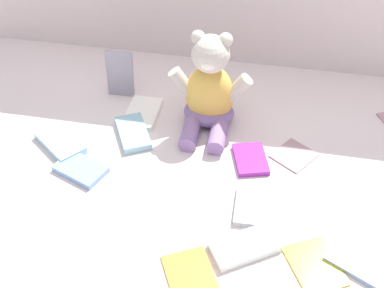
# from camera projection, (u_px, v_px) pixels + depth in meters

# --- Properties ---
(ground_plane) EXTENTS (3.20, 3.20, 0.00)m
(ground_plane) POSITION_uv_depth(u_px,v_px,m) (199.00, 147.00, 1.24)
(ground_plane) COLOR silver
(teddy_bear) EXTENTS (0.21, 0.19, 0.26)m
(teddy_bear) POSITION_uv_depth(u_px,v_px,m) (209.00, 92.00, 1.25)
(teddy_bear) COLOR #E5B24C
(teddy_bear) RESTS_ON ground_plane
(book_case_0) EXTENTS (0.14, 0.11, 0.01)m
(book_case_0) POSITION_uv_depth(u_px,v_px,m) (81.00, 169.00, 1.17)
(book_case_0) COLOR #7BA4D8
(book_case_0) RESTS_ON ground_plane
(book_case_1) EXTENTS (0.14, 0.15, 0.01)m
(book_case_1) POSITION_uv_depth(u_px,v_px,m) (315.00, 265.00, 0.97)
(book_case_1) COLOR yellow
(book_case_1) RESTS_ON ground_plane
(book_case_2) EXTENTS (0.12, 0.13, 0.01)m
(book_case_2) POSITION_uv_depth(u_px,v_px,m) (294.00, 155.00, 1.21)
(book_case_2) COLOR #A47D86
(book_case_2) RESTS_ON ground_plane
(book_case_3) EXTENTS (0.07, 0.11, 0.01)m
(book_case_3) POSITION_uv_depth(u_px,v_px,m) (251.00, 207.00, 1.08)
(book_case_3) COLOR #949B9F
(book_case_3) RESTS_ON ground_plane
(book_case_4) EXTENTS (0.15, 0.14, 0.02)m
(book_case_4) POSITION_uv_depth(u_px,v_px,m) (60.00, 143.00, 1.24)
(book_case_4) COLOR #8BBFD1
(book_case_4) RESTS_ON ground_plane
(book_case_6) EXTENTS (0.16, 0.14, 0.01)m
(book_case_6) POSITION_uv_depth(u_px,v_px,m) (363.00, 259.00, 0.98)
(book_case_6) COLOR #89A6D7
(book_case_6) RESTS_ON ground_plane
(book_case_7) EXTENTS (0.10, 0.12, 0.01)m
(book_case_7) POSITION_uv_depth(u_px,v_px,m) (251.00, 159.00, 1.20)
(book_case_7) COLOR purple
(book_case_7) RESTS_ON ground_plane
(book_case_8) EXTENTS (0.07, 0.03, 0.13)m
(book_case_8) POSITION_uv_depth(u_px,v_px,m) (120.00, 74.00, 1.36)
(book_case_8) COLOR #948E9E
(book_case_8) RESTS_ON ground_plane
(book_case_9) EXTENTS (0.12, 0.15, 0.02)m
(book_case_9) POSITION_uv_depth(u_px,v_px,m) (133.00, 133.00, 1.26)
(book_case_9) COLOR #8ABBCB
(book_case_9) RESTS_ON ground_plane
(book_case_10) EXTENTS (0.14, 0.16, 0.01)m
(book_case_10) POSITION_uv_depth(u_px,v_px,m) (191.00, 277.00, 0.95)
(book_case_10) COLOR orange
(book_case_10) RESTS_ON ground_plane
(book_case_11) EXTENTS (0.15, 0.13, 0.02)m
(book_case_11) POSITION_uv_depth(u_px,v_px,m) (244.00, 247.00, 1.00)
(book_case_11) COLOR white
(book_case_11) RESTS_ON ground_plane
(book_case_12) EXTENTS (0.08, 0.13, 0.01)m
(book_case_12) POSITION_uv_depth(u_px,v_px,m) (143.00, 113.00, 1.33)
(book_case_12) COLOR white
(book_case_12) RESTS_ON ground_plane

